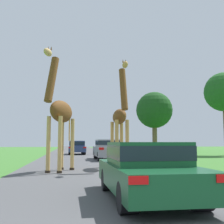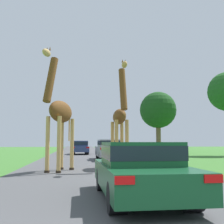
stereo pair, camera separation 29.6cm
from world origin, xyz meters
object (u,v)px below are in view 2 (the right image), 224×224
at_px(giraffe_companion, 59,113).
at_px(tree_centre_back, 158,110).
at_px(car_queue_right, 110,149).
at_px(car_queue_left, 80,147).
at_px(giraffe_near_road, 120,118).
at_px(car_lead_maroon, 139,168).

xyz_separation_m(giraffe_companion, tree_centre_back, (11.27, 22.37, 2.82)).
distance_m(car_queue_right, car_queue_left, 9.99).
height_order(giraffe_near_road, tree_centre_back, tree_centre_back).
bearing_deg(car_queue_right, car_queue_left, 101.60).
relative_size(car_lead_maroon, tree_centre_back, 0.53).
bearing_deg(giraffe_near_road, tree_centre_back, -111.71).
bearing_deg(tree_centre_back, car_queue_left, -156.17).
bearing_deg(giraffe_near_road, giraffe_companion, 22.83).
bearing_deg(giraffe_near_road, car_queue_right, -92.92).
bearing_deg(car_lead_maroon, tree_centre_back, 72.33).
bearing_deg(tree_centre_back, car_queue_right, -119.45).
relative_size(giraffe_companion, car_lead_maroon, 1.25).
distance_m(giraffe_companion, car_queue_left, 18.07).
xyz_separation_m(giraffe_near_road, car_queue_right, (0.34, 6.92, -1.70)).
height_order(giraffe_companion, car_queue_left, giraffe_companion).
xyz_separation_m(giraffe_companion, car_lead_maroon, (2.16, -6.25, -1.90)).
bearing_deg(giraffe_companion, giraffe_near_road, -135.35).
bearing_deg(car_queue_left, car_lead_maroon, -87.82).
bearing_deg(car_queue_left, giraffe_near_road, -84.29).
bearing_deg(car_queue_right, giraffe_near_road, -92.80).
xyz_separation_m(giraffe_near_road, car_queue_left, (-1.67, 16.71, -1.72)).
xyz_separation_m(car_queue_right, car_queue_left, (-2.01, 9.78, -0.02)).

